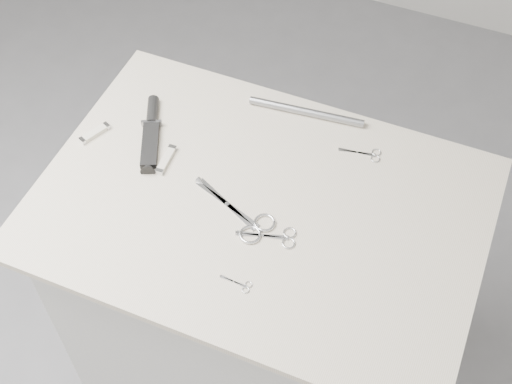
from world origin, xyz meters
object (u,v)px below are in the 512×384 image
at_px(embroidery_scissors_b, 367,154).
at_px(sheathed_knife, 151,129).
at_px(tiny_scissors, 240,284).
at_px(pocket_knife_a, 95,133).
at_px(pocket_knife_b, 166,160).
at_px(large_shears, 246,220).
at_px(plinth, 259,305).
at_px(embroidery_scissors_a, 278,237).
at_px(metal_rail, 306,112).

bearing_deg(embroidery_scissors_b, sheathed_knife, -175.22).
xyz_separation_m(tiny_scissors, pocket_knife_a, (-0.49, 0.25, 0.00)).
bearing_deg(pocket_knife_b, embroidery_scissors_b, -68.53).
xyz_separation_m(large_shears, embroidery_scissors_b, (0.19, 0.29, -0.00)).
xyz_separation_m(sheathed_knife, pocket_knife_a, (-0.12, -0.06, -0.00)).
distance_m(plinth, pocket_knife_b, 0.54).
relative_size(tiny_scissors, pocket_knife_b, 0.80).
xyz_separation_m(embroidery_scissors_a, sheathed_knife, (-0.40, 0.17, 0.01)).
bearing_deg(metal_rail, plinth, -90.12).
height_order(embroidery_scissors_b, pocket_knife_a, pocket_knife_a).
relative_size(plinth, embroidery_scissors_b, 8.89).
xyz_separation_m(plinth, large_shears, (-0.01, -0.05, 0.47)).
distance_m(pocket_knife_b, metal_rail, 0.37).
bearing_deg(pocket_knife_a, sheathed_knife, -38.73).
relative_size(large_shears, embroidery_scissors_b, 2.11).
xyz_separation_m(pocket_knife_b, metal_rail, (0.25, 0.27, 0.00)).
bearing_deg(plinth, tiny_scissors, -78.93).
distance_m(plinth, embroidery_scissors_b, 0.56).
relative_size(embroidery_scissors_a, pocket_knife_b, 1.49).
bearing_deg(tiny_scissors, embroidery_scissors_a, 80.95).
xyz_separation_m(embroidery_scissors_a, pocket_knife_b, (-0.32, 0.10, 0.00)).
relative_size(embroidery_scissors_a, sheathed_knife, 0.61).
bearing_deg(pocket_knife_b, embroidery_scissors_a, -110.85).
relative_size(embroidery_scissors_b, pocket_knife_a, 1.26).
height_order(embroidery_scissors_a, tiny_scissors, same).
height_order(plinth, embroidery_scissors_b, embroidery_scissors_b).
relative_size(large_shears, metal_rail, 0.74).
bearing_deg(embroidery_scissors_a, embroidery_scissors_b, 54.52).
height_order(large_shears, tiny_scissors, large_shears).
bearing_deg(large_shears, sheathed_knife, 176.25).
relative_size(large_shears, embroidery_scissors_a, 1.63).
xyz_separation_m(large_shears, tiny_scissors, (0.05, -0.15, -0.00)).
distance_m(embroidery_scissors_a, embroidery_scissors_b, 0.32).
height_order(sheathed_knife, pocket_knife_a, sheathed_knife).
relative_size(sheathed_knife, metal_rail, 0.75).
relative_size(plinth, tiny_scissors, 12.82).
xyz_separation_m(large_shears, pocket_knife_a, (-0.44, 0.09, 0.00)).
bearing_deg(large_shears, metal_rail, 110.61).
xyz_separation_m(large_shears, embroidery_scissors_a, (0.08, -0.02, -0.00)).
relative_size(large_shears, pocket_knife_b, 2.43).
xyz_separation_m(embroidery_scissors_a, embroidery_scissors_b, (0.11, 0.30, -0.00)).
bearing_deg(tiny_scissors, sheathed_knife, 142.95).
xyz_separation_m(plinth, embroidery_scissors_a, (0.07, -0.07, 0.47)).
relative_size(tiny_scissors, sheathed_knife, 0.33).
distance_m(plinth, pocket_knife_a, 0.65).
bearing_deg(tiny_scissors, pocket_knife_b, 143.69).
bearing_deg(embroidery_scissors_b, embroidery_scissors_a, -119.43).
distance_m(embroidery_scissors_b, tiny_scissors, 0.46).
relative_size(sheathed_knife, pocket_knife_b, 2.46).
bearing_deg(sheathed_knife, pocket_knife_a, 92.73).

